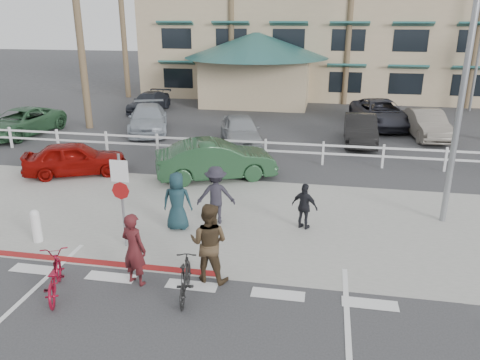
% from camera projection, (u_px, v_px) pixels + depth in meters
% --- Properties ---
extents(ground, '(140.00, 140.00, 0.00)m').
position_uv_depth(ground, '(184.00, 301.00, 10.26)').
color(ground, '#333335').
extents(sidewalk_plaza, '(22.00, 7.00, 0.01)m').
position_uv_depth(sidewalk_plaza, '(227.00, 218.00, 14.42)').
color(sidewalk_plaza, gray).
rests_on(sidewalk_plaza, ground).
extents(cross_street, '(40.00, 5.00, 0.01)m').
position_uv_depth(cross_street, '(248.00, 176.00, 18.13)').
color(cross_street, '#333335').
rests_on(cross_street, ground).
extents(parking_lot, '(50.00, 16.00, 0.01)m').
position_uv_depth(parking_lot, '(276.00, 123.00, 26.93)').
color(parking_lot, '#333335').
rests_on(parking_lot, ground).
extents(curb_red, '(7.00, 0.25, 0.02)m').
position_uv_depth(curb_red, '(85.00, 261.00, 11.88)').
color(curb_red, maroon).
rests_on(curb_red, ground).
extents(rail_fence, '(29.40, 0.16, 1.00)m').
position_uv_depth(rail_fence, '(268.00, 151.00, 19.73)').
color(rail_fence, silver).
rests_on(rail_fence, ground).
extents(building, '(28.00, 16.00, 11.30)m').
position_uv_depth(building, '(321.00, 18.00, 36.75)').
color(building, tan).
rests_on(building, ground).
extents(sign_post, '(0.50, 0.10, 2.90)m').
position_uv_depth(sign_post, '(122.00, 196.00, 12.20)').
color(sign_post, gray).
rests_on(sign_post, ground).
extents(bollard_0, '(0.26, 0.26, 0.95)m').
position_uv_depth(bollard_0, '(36.00, 226.00, 12.77)').
color(bollard_0, silver).
rests_on(bollard_0, ground).
extents(streetlight_0, '(0.60, 2.00, 9.00)m').
position_uv_depth(streetlight_0, '(466.00, 70.00, 12.73)').
color(streetlight_0, gray).
rests_on(streetlight_0, ground).
extents(palm_1, '(4.00, 4.00, 13.00)m').
position_uv_depth(palm_1, '(121.00, 6.00, 33.31)').
color(palm_1, '#1F491C').
rests_on(palm_1, ground).
extents(palm_5, '(4.00, 4.00, 13.00)m').
position_uv_depth(palm_5, '(351.00, 5.00, 30.56)').
color(palm_5, '#1F491C').
rests_on(palm_5, ground).
extents(palm_10, '(4.00, 4.00, 12.00)m').
position_uv_depth(palm_10, '(77.00, 13.00, 23.86)').
color(palm_10, '#1F491C').
rests_on(palm_10, ground).
extents(bike_red, '(1.26, 1.82, 0.91)m').
position_uv_depth(bike_red, '(54.00, 276.00, 10.36)').
color(bike_red, maroon).
rests_on(bike_red, ground).
extents(rider_red, '(0.74, 0.61, 1.76)m').
position_uv_depth(rider_red, '(134.00, 249.00, 10.65)').
color(rider_red, '#491619').
rests_on(rider_red, ground).
extents(bike_black, '(0.68, 1.61, 0.94)m').
position_uv_depth(bike_black, '(185.00, 278.00, 10.25)').
color(bike_black, black).
rests_on(bike_black, ground).
extents(rider_black, '(1.01, 0.83, 1.93)m').
position_uv_depth(rider_black, '(209.00, 243.00, 10.77)').
color(rider_black, '#423220').
rests_on(rider_black, ground).
extents(pedestrian_a, '(1.26, 0.89, 1.77)m').
position_uv_depth(pedestrian_a, '(216.00, 195.00, 13.83)').
color(pedestrian_a, '#23212A').
rests_on(pedestrian_a, ground).
extents(pedestrian_child, '(0.88, 0.65, 1.39)m').
position_uv_depth(pedestrian_child, '(305.00, 207.00, 13.49)').
color(pedestrian_child, black).
rests_on(pedestrian_child, ground).
extents(pedestrian_b, '(0.90, 0.64, 1.72)m').
position_uv_depth(pedestrian_b, '(177.00, 201.00, 13.43)').
color(pedestrian_b, '#152D35').
rests_on(pedestrian_b, ground).
extents(car_white_sedan, '(4.75, 3.19, 1.48)m').
position_uv_depth(car_white_sedan, '(216.00, 160.00, 17.67)').
color(car_white_sedan, '#1C3B23').
rests_on(car_white_sedan, ground).
extents(car_red_compact, '(4.13, 2.94, 1.30)m').
position_uv_depth(car_red_compact, '(75.00, 158.00, 18.15)').
color(car_red_compact, '#7C0805').
rests_on(car_red_compact, ground).
extents(lot_car_0, '(2.90, 5.18, 1.37)m').
position_uv_depth(lot_car_0, '(21.00, 122.00, 24.08)').
color(lot_car_0, '#2D5737').
rests_on(lot_car_0, ground).
extents(lot_car_1, '(3.37, 5.13, 1.38)m').
position_uv_depth(lot_car_1, '(148.00, 119.00, 24.81)').
color(lot_car_1, '#9099A4').
rests_on(lot_car_1, ground).
extents(lot_car_2, '(2.92, 4.48, 1.42)m').
position_uv_depth(lot_car_2, '(241.00, 130.00, 22.31)').
color(lot_car_2, gray).
rests_on(lot_car_2, ground).
extents(lot_car_3, '(1.49, 4.18, 1.37)m').
position_uv_depth(lot_car_3, '(360.00, 130.00, 22.54)').
color(lot_car_3, black).
rests_on(lot_car_3, ground).
extents(lot_car_4, '(1.95, 4.25, 1.21)m').
position_uv_depth(lot_car_4, '(149.00, 102.00, 30.05)').
color(lot_car_4, '#20232C').
rests_on(lot_car_4, ground).
extents(lot_car_5, '(3.46, 5.64, 1.46)m').
position_uv_depth(lot_car_5, '(381.00, 113.00, 26.02)').
color(lot_car_5, '#2B2B36').
rests_on(lot_car_5, ground).
extents(lot_car_6, '(1.98, 4.43, 1.41)m').
position_uv_depth(lot_car_6, '(427.00, 124.00, 23.53)').
color(lot_car_6, slate).
rests_on(lot_car_6, ground).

